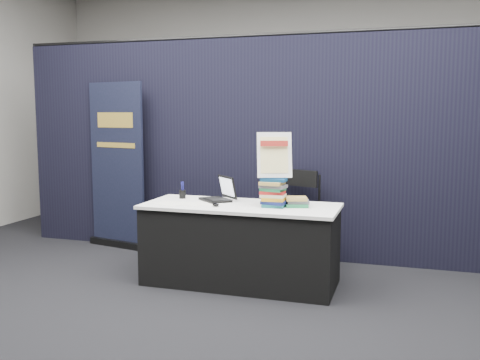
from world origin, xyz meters
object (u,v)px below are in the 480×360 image
stacking_chair (295,214)px  display_table (241,244)px  book_stack_tall (273,193)px  info_sign (274,155)px  book_stack_short (297,202)px  laptop (217,195)px  pullup_banner (117,175)px

stacking_chair → display_table: bearing=-98.9°
book_stack_tall → info_sign: 0.33m
book_stack_tall → book_stack_short: (0.20, 0.08, -0.09)m
laptop → book_stack_tall: size_ratio=1.62×
display_table → stacking_chair: size_ratio=1.80×
stacking_chair → book_stack_tall: bearing=-74.7°
book_stack_short → info_sign: info_sign is taller
pullup_banner → info_sign: bearing=-10.8°
display_table → stacking_chair: 0.80m
book_stack_tall → stacking_chair: bearing=85.1°
book_stack_tall → book_stack_short: bearing=22.0°
display_table → book_stack_short: bearing=5.6°
book_stack_tall → book_stack_short: size_ratio=1.11×
display_table → info_sign: bearing=-0.1°
info_sign → stacking_chair: size_ratio=0.42×
display_table → book_stack_short: 0.67m
info_sign → pullup_banner: pullup_banner is taller
stacking_chair → pullup_banner: bearing=-165.5°
book_stack_tall → pullup_banner: (-2.13, 0.93, -0.02)m
display_table → info_sign: (0.32, -0.00, 0.84)m
info_sign → laptop: bearing=145.9°
display_table → stacking_chair: stacking_chair is taller
info_sign → pullup_banner: bearing=137.7°
book_stack_tall → display_table: bearing=174.4°
info_sign → stacking_chair: 0.95m
laptop → pullup_banner: (-1.52, 0.74, 0.06)m
laptop → stacking_chair: 0.88m
book_stack_tall → laptop: bearing=162.7°
display_table → laptop: bearing=151.4°
book_stack_tall → pullup_banner: bearing=156.4°
display_table → book_stack_tall: 0.60m
book_stack_short → book_stack_tall: bearing=-158.0°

